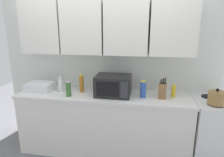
{
  "coord_description": "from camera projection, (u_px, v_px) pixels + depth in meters",
  "views": [
    {
      "loc": [
        0.56,
        -2.81,
        1.79
      ],
      "look_at": [
        0.12,
        -0.25,
        1.12
      ],
      "focal_mm": 30.57,
      "sensor_mm": 36.0,
      "label": 1
    }
  ],
  "objects": [
    {
      "name": "wall_back_with_cabinets",
      "position": [
        106.0,
        45.0,
        2.76
      ],
      "size": [
        3.31,
        0.38,
        2.6
      ],
      "color": "silver",
      "rests_on": "ground_plane"
    },
    {
      "name": "counter_run",
      "position": [
        104.0,
        123.0,
        2.82
      ],
      "size": [
        2.44,
        0.63,
        0.9
      ],
      "color": "white",
      "rests_on": "ground_plane"
    },
    {
      "name": "stove_range",
      "position": [
        221.0,
        133.0,
        2.54
      ],
      "size": [
        0.76,
        0.64,
        0.91
      ],
      "color": "silver",
      "rests_on": "ground_plane"
    },
    {
      "name": "kettle",
      "position": [
        217.0,
        98.0,
        2.29
      ],
      "size": [
        0.2,
        0.2,
        0.2
      ],
      "color": "olive",
      "rests_on": "stove_range"
    },
    {
      "name": "microwave",
      "position": [
        113.0,
        85.0,
        2.63
      ],
      "size": [
        0.48,
        0.37,
        0.28
      ],
      "color": "black",
      "rests_on": "counter_run"
    },
    {
      "name": "dish_rack",
      "position": [
        40.0,
        87.0,
        2.85
      ],
      "size": [
        0.38,
        0.3,
        0.12
      ],
      "primitive_type": "cube",
      "color": "silver",
      "rests_on": "counter_run"
    },
    {
      "name": "knife_block",
      "position": [
        162.0,
        91.0,
        2.52
      ],
      "size": [
        0.12,
        0.13,
        0.28
      ],
      "color": "brown",
      "rests_on": "counter_run"
    },
    {
      "name": "bottle_green_oil",
      "position": [
        68.0,
        89.0,
        2.6
      ],
      "size": [
        0.07,
        0.07,
        0.21
      ],
      "color": "#386B2D",
      "rests_on": "counter_run"
    },
    {
      "name": "bottle_yellow_mustard",
      "position": [
        174.0,
        91.0,
        2.57
      ],
      "size": [
        0.06,
        0.06,
        0.18
      ],
      "color": "gold",
      "rests_on": "counter_run"
    },
    {
      "name": "bottle_blue_cleaner",
      "position": [
        143.0,
        89.0,
        2.55
      ],
      "size": [
        0.08,
        0.08,
        0.23
      ],
      "color": "#2D56B7",
      "rests_on": "counter_run"
    },
    {
      "name": "bottle_amber_vinegar",
      "position": [
        82.0,
        84.0,
        2.77
      ],
      "size": [
        0.06,
        0.06,
        0.26
      ],
      "color": "#AD701E",
      "rests_on": "counter_run"
    },
    {
      "name": "bottle_white_jar",
      "position": [
        61.0,
        85.0,
        2.79
      ],
      "size": [
        0.07,
        0.07,
        0.22
      ],
      "color": "white",
      "rests_on": "counter_run"
    }
  ]
}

